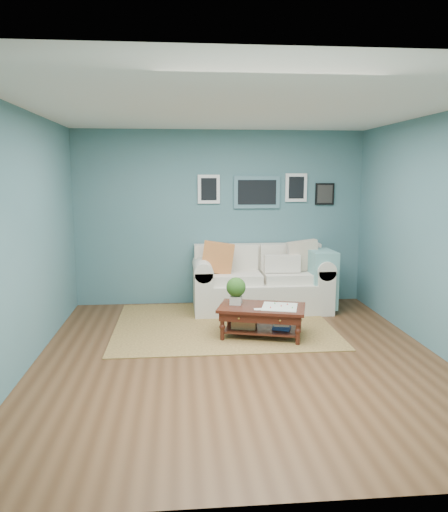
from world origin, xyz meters
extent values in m
plane|color=brown|center=(0.00, 0.00, 0.00)|extent=(5.00, 5.00, 0.00)
plane|color=white|center=(0.00, 0.00, 2.70)|extent=(5.00, 5.00, 0.00)
cube|color=#426F75|center=(0.00, 2.50, 1.35)|extent=(4.50, 0.02, 2.70)
cube|color=#426F75|center=(0.00, -2.50, 1.35)|extent=(4.50, 0.02, 2.70)
cube|color=#426F75|center=(-2.25, 0.00, 1.35)|extent=(0.02, 5.00, 2.70)
cube|color=#426F75|center=(2.25, 0.00, 1.35)|extent=(0.02, 5.00, 2.70)
cube|color=slate|center=(0.57, 2.48, 1.75)|extent=(0.72, 0.03, 0.50)
cube|color=black|center=(0.57, 2.46, 1.75)|extent=(0.60, 0.01, 0.38)
cube|color=white|center=(-0.18, 2.48, 1.80)|extent=(0.34, 0.03, 0.44)
cube|color=white|center=(1.19, 2.48, 1.82)|extent=(0.34, 0.03, 0.44)
cube|color=black|center=(1.65, 2.48, 1.72)|extent=(0.30, 0.03, 0.34)
cube|color=brown|center=(-0.07, 1.24, 0.01)|extent=(2.89, 2.31, 0.01)
cube|color=silver|center=(0.57, 1.99, 0.22)|extent=(1.51, 0.93, 0.45)
cube|color=silver|center=(0.57, 2.35, 0.70)|extent=(1.97, 0.23, 0.51)
cube|color=silver|center=(-0.31, 1.99, 0.33)|extent=(0.25, 0.93, 0.66)
cube|color=silver|center=(1.45, 1.99, 0.33)|extent=(0.25, 0.93, 0.66)
cylinder|color=silver|center=(-0.31, 1.99, 0.66)|extent=(0.28, 0.93, 0.28)
cylinder|color=silver|center=(1.45, 1.99, 0.66)|extent=(0.28, 0.93, 0.28)
cube|color=silver|center=(0.17, 1.93, 0.51)|extent=(0.76, 0.59, 0.14)
cube|color=silver|center=(0.97, 1.93, 0.51)|extent=(0.76, 0.59, 0.14)
cube|color=silver|center=(0.17, 2.22, 0.77)|extent=(0.76, 0.13, 0.38)
cube|color=silver|center=(0.97, 2.22, 0.77)|extent=(0.76, 0.13, 0.38)
cube|color=#D95F26|center=(-0.09, 1.94, 0.82)|extent=(0.51, 0.18, 0.50)
cube|color=beige|center=(1.20, 2.01, 0.82)|extent=(0.50, 0.19, 0.49)
cube|color=beige|center=(0.87, 1.88, 0.72)|extent=(0.53, 0.13, 0.25)
cube|color=#6CA29E|center=(1.45, 1.86, 0.49)|extent=(0.36, 0.58, 0.85)
cube|color=#34160E|center=(0.37, 0.71, 0.38)|extent=(1.19, 0.88, 0.04)
cube|color=#34160E|center=(0.37, 0.71, 0.31)|extent=(1.10, 0.80, 0.11)
cube|color=#34160E|center=(0.37, 0.71, 0.10)|extent=(0.99, 0.69, 0.02)
sphere|color=gold|center=(0.05, 0.50, 0.31)|extent=(0.03, 0.03, 0.03)
sphere|color=gold|center=(0.53, 0.37, 0.31)|extent=(0.03, 0.03, 0.03)
cylinder|color=#34160E|center=(-0.14, 0.60, 0.18)|extent=(0.05, 0.05, 0.36)
cylinder|color=#34160E|center=(0.75, 0.35, 0.18)|extent=(0.05, 0.05, 0.36)
cylinder|color=#34160E|center=(-0.01, 1.06, 0.18)|extent=(0.05, 0.05, 0.36)
cylinder|color=#34160E|center=(0.87, 0.81, 0.18)|extent=(0.05, 0.05, 0.36)
cube|color=beige|center=(0.06, 0.84, 0.45)|extent=(0.17, 0.17, 0.11)
sphere|color=#204A14|center=(0.06, 0.84, 0.62)|extent=(0.25, 0.25, 0.25)
cube|color=white|center=(0.58, 0.65, 0.40)|extent=(0.52, 0.52, 0.01)
cube|color=tan|center=(0.16, 0.77, 0.20)|extent=(0.35, 0.29, 0.18)
cube|color=#24448D|center=(0.61, 0.66, 0.16)|extent=(0.25, 0.21, 0.10)
camera|label=1|loc=(-0.65, -5.26, 2.02)|focal=35.00mm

